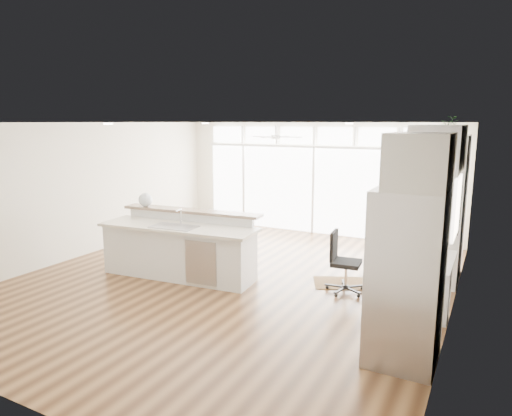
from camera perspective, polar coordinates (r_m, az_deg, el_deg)
The scene contains 24 objects.
floor at distance 8.03m, azimuth -3.07°, elevation -9.09°, with size 7.00×8.00×0.02m, color #462A15.
ceiling at distance 7.56m, azimuth -3.28°, elevation 10.62°, with size 7.00×8.00×0.02m, color white.
wall_back at distance 11.26m, azimuth 7.37°, elevation 3.70°, with size 7.00×0.04×2.70m, color silver.
wall_front at distance 4.81m, azimuth -28.65°, elevation -7.09°, with size 7.00×0.04×2.70m, color silver.
wall_left at distance 9.92m, azimuth -20.80°, elevation 2.14°, with size 0.04×8.00×2.70m, color silver.
wall_right at distance 6.63m, azimuth 23.78°, elevation -2.06°, with size 0.04×8.00×2.70m, color silver.
glass_wall at distance 11.24m, azimuth 7.22°, elevation 2.15°, with size 5.80×0.06×2.08m, color white.
transom_row at distance 11.12m, azimuth 7.39°, elevation 8.94°, with size 5.90×0.06×0.40m, color white.
desk_window at distance 6.89m, azimuth 23.77°, elevation 0.10°, with size 0.04×0.85×0.85m, color white.
ceiling_fan at distance 10.27m, azimuth 2.48°, elevation 9.43°, with size 1.16×1.16×0.32m, color silver.
recessed_lights at distance 7.73m, azimuth -2.50°, elevation 10.48°, with size 3.40×3.00×0.02m, color white.
oven_cabinet at distance 8.44m, azimuth 22.43°, elevation -0.07°, with size 0.64×1.20×2.50m, color silver.
desk_nook at distance 7.21m, azimuth 20.42°, elevation -8.85°, with size 0.72×1.30×0.76m, color silver.
upper_cabinets at distance 6.82m, azimuth 21.84°, elevation 6.92°, with size 0.64×1.30×0.64m, color silver.
refrigerator at distance 5.46m, azimuth 18.30°, elevation -8.11°, with size 0.76×0.90×2.00m, color #A5A5A9.
fridge_cabinet at distance 5.19m, azimuth 19.80°, elevation 5.54°, with size 0.64×0.90×0.60m, color silver.
framed_photos at distance 7.52m, azimuth 24.04°, elevation -0.25°, with size 0.06×0.22×0.80m, color black.
kitchen_island at distance 8.17m, azimuth -9.68°, elevation -4.67°, with size 2.85×1.07×1.13m, color silver.
rug at distance 8.01m, azimuth 10.50°, elevation -9.20°, with size 0.89×0.64×0.01m, color #3C2613.
office_chair at distance 7.50m, azimuth 11.23°, elevation -6.70°, with size 0.51×0.47×0.98m, color black.
fishbowl at distance 8.87m, azimuth -13.65°, elevation 1.01°, with size 0.26×0.26×0.26m, color silver.
monitor at distance 7.05m, azimuth 20.08°, elevation -4.38°, with size 0.08×0.46×0.39m, color black.
keyboard at distance 7.12m, azimuth 18.62°, elevation -5.70°, with size 0.11×0.29×0.01m, color silver.
potted_plant at distance 8.31m, azimuth 23.11°, elevation 9.24°, with size 0.27×0.30×0.24m, color #255122.
Camera 1 is at (3.89, -6.48, 2.71)m, focal length 32.00 mm.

